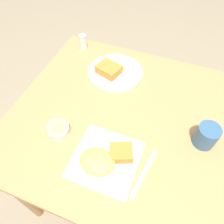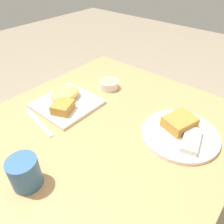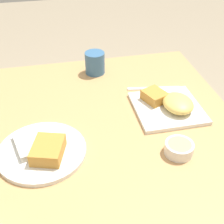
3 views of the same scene
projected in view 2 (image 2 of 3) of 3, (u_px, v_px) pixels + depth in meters
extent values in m
cube|color=tan|center=(108.00, 128.00, 0.82)|extent=(0.91, 0.87, 0.04)
cylinder|color=#9F7649|center=(105.00, 118.00, 1.49)|extent=(0.05, 0.05, 0.74)
cylinder|color=#9F7649|center=(216.00, 177.00, 1.11)|extent=(0.05, 0.05, 0.74)
cube|color=white|center=(67.00, 104.00, 0.90)|extent=(0.23, 0.23, 0.01)
ellipsoid|color=#EAC660|center=(65.00, 94.00, 0.91)|extent=(0.13, 0.10, 0.04)
cube|color=#C68938|center=(63.00, 107.00, 0.84)|extent=(0.10, 0.10, 0.04)
cylinder|color=white|center=(180.00, 134.00, 0.76)|extent=(0.26, 0.26, 0.01)
cube|color=#C68938|center=(180.00, 122.00, 0.77)|extent=(0.13, 0.11, 0.04)
cube|color=silver|center=(191.00, 140.00, 0.71)|extent=(0.13, 0.08, 0.02)
cylinder|color=white|center=(109.00, 85.00, 1.00)|extent=(0.09, 0.09, 0.04)
cylinder|color=#D1B775|center=(109.00, 81.00, 0.99)|extent=(0.07, 0.07, 0.00)
cube|color=silver|center=(38.00, 122.00, 0.82)|extent=(0.05, 0.21, 0.00)
cylinder|color=#386693|center=(25.00, 173.00, 0.58)|extent=(0.08, 0.08, 0.09)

